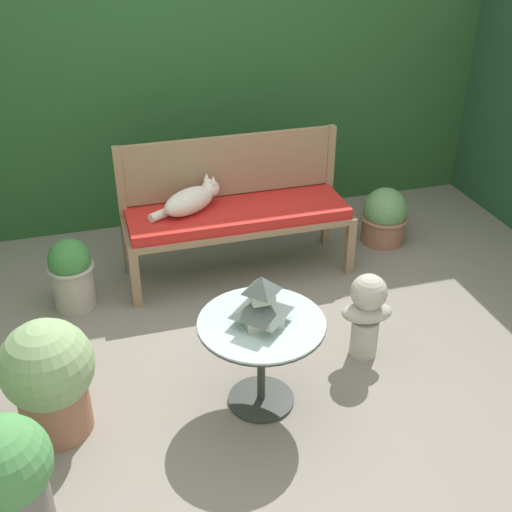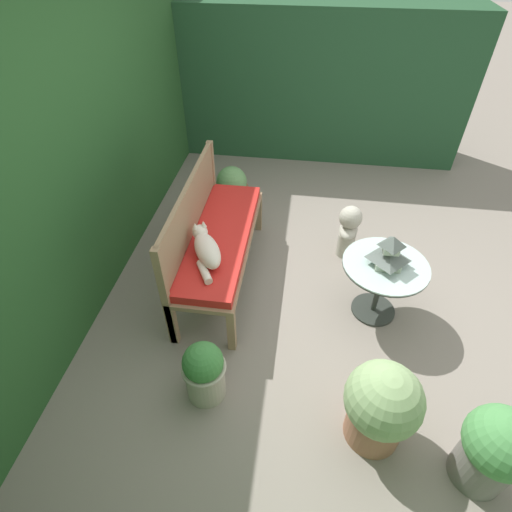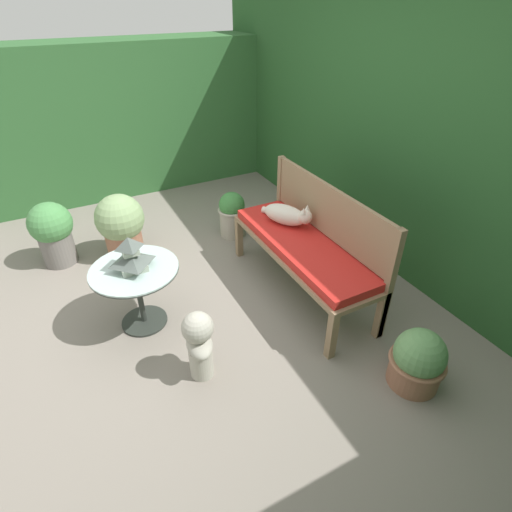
{
  "view_description": "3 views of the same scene",
  "coord_description": "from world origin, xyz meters",
  "px_view_note": "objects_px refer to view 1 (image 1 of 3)",
  "views": [
    {
      "loc": [
        -0.83,
        -2.96,
        2.48
      ],
      "look_at": [
        0.12,
        0.33,
        0.48
      ],
      "focal_mm": 45.0,
      "sensor_mm": 36.0,
      "label": 1
    },
    {
      "loc": [
        -2.43,
        0.27,
        2.62
      ],
      "look_at": [
        -0.0,
        0.61,
        0.44
      ],
      "focal_mm": 28.0,
      "sensor_mm": 36.0,
      "label": 2
    },
    {
      "loc": [
        2.5,
        -0.72,
        2.27
      ],
      "look_at": [
        0.26,
        0.45,
        0.58
      ],
      "focal_mm": 28.0,
      "sensor_mm": 36.0,
      "label": 3
    }
  ],
  "objects_px": {
    "patio_table": "(261,340)",
    "potted_plant_bench_right": "(7,478)",
    "potted_plant_patio_mid": "(72,273)",
    "cat": "(191,200)",
    "potted_plant_hedge_corner": "(384,217)",
    "garden_bench": "(238,218)",
    "garden_bust": "(367,311)",
    "pagoda_birdhouse": "(262,303)",
    "potted_plant_table_near": "(49,377)"
  },
  "relations": [
    {
      "from": "patio_table",
      "to": "potted_plant_bench_right",
      "type": "relative_size",
      "value": 1.04
    },
    {
      "from": "potted_plant_patio_mid",
      "to": "cat",
      "type": "bearing_deg",
      "value": 10.57
    },
    {
      "from": "potted_plant_bench_right",
      "to": "potted_plant_hedge_corner",
      "type": "height_order",
      "value": "potted_plant_bench_right"
    },
    {
      "from": "potted_plant_bench_right",
      "to": "potted_plant_hedge_corner",
      "type": "relative_size",
      "value": 1.43
    },
    {
      "from": "patio_table",
      "to": "potted_plant_bench_right",
      "type": "xyz_separation_m",
      "value": [
        -1.25,
        -0.51,
        -0.07
      ]
    },
    {
      "from": "garden_bench",
      "to": "potted_plant_bench_right",
      "type": "xyz_separation_m",
      "value": [
        -1.48,
        -1.86,
        -0.09
      ]
    },
    {
      "from": "garden_bust",
      "to": "potted_plant_hedge_corner",
      "type": "distance_m",
      "value": 1.47
    },
    {
      "from": "pagoda_birdhouse",
      "to": "garden_bust",
      "type": "distance_m",
      "value": 0.82
    },
    {
      "from": "potted_plant_patio_mid",
      "to": "pagoda_birdhouse",
      "type": "bearing_deg",
      "value": -52.69
    },
    {
      "from": "patio_table",
      "to": "potted_plant_table_near",
      "type": "xyz_separation_m",
      "value": [
        -1.08,
        0.1,
        -0.07
      ]
    },
    {
      "from": "pagoda_birdhouse",
      "to": "garden_bust",
      "type": "xyz_separation_m",
      "value": [
        0.71,
        0.23,
        -0.34
      ]
    },
    {
      "from": "potted_plant_table_near",
      "to": "potted_plant_hedge_corner",
      "type": "bearing_deg",
      "value": 28.85
    },
    {
      "from": "cat",
      "to": "potted_plant_hedge_corner",
      "type": "distance_m",
      "value": 1.6
    },
    {
      "from": "garden_bench",
      "to": "patio_table",
      "type": "bearing_deg",
      "value": -99.68
    },
    {
      "from": "garden_bench",
      "to": "patio_table",
      "type": "relative_size",
      "value": 2.4
    },
    {
      "from": "pagoda_birdhouse",
      "to": "potted_plant_bench_right",
      "type": "relative_size",
      "value": 0.43
    },
    {
      "from": "patio_table",
      "to": "garden_bust",
      "type": "distance_m",
      "value": 0.76
    },
    {
      "from": "potted_plant_bench_right",
      "to": "garden_bench",
      "type": "bearing_deg",
      "value": 51.46
    },
    {
      "from": "patio_table",
      "to": "potted_plant_patio_mid",
      "type": "xyz_separation_m",
      "value": [
        -0.94,
        1.23,
        -0.16
      ]
    },
    {
      "from": "patio_table",
      "to": "garden_bench",
      "type": "bearing_deg",
      "value": 80.32
    },
    {
      "from": "potted_plant_table_near",
      "to": "potted_plant_bench_right",
      "type": "bearing_deg",
      "value": -105.92
    },
    {
      "from": "cat",
      "to": "garden_bench",
      "type": "bearing_deg",
      "value": -36.54
    },
    {
      "from": "potted_plant_patio_mid",
      "to": "potted_plant_hedge_corner",
      "type": "height_order",
      "value": "potted_plant_patio_mid"
    },
    {
      "from": "pagoda_birdhouse",
      "to": "potted_plant_hedge_corner",
      "type": "xyz_separation_m",
      "value": [
        1.45,
        1.49,
        -0.44
      ]
    },
    {
      "from": "cat",
      "to": "potted_plant_hedge_corner",
      "type": "xyz_separation_m",
      "value": [
        1.54,
        0.1,
        -0.4
      ]
    },
    {
      "from": "cat",
      "to": "potted_plant_table_near",
      "type": "distance_m",
      "value": 1.64
    },
    {
      "from": "garden_bust",
      "to": "potted_plant_bench_right",
      "type": "bearing_deg",
      "value": -149.72
    },
    {
      "from": "cat",
      "to": "patio_table",
      "type": "height_order",
      "value": "cat"
    },
    {
      "from": "garden_bench",
      "to": "potted_plant_patio_mid",
      "type": "distance_m",
      "value": 1.19
    },
    {
      "from": "cat",
      "to": "potted_plant_patio_mid",
      "type": "relative_size",
      "value": 1.05
    },
    {
      "from": "garden_bench",
      "to": "potted_plant_bench_right",
      "type": "height_order",
      "value": "potted_plant_bench_right"
    },
    {
      "from": "garden_bench",
      "to": "potted_plant_patio_mid",
      "type": "bearing_deg",
      "value": -174.16
    },
    {
      "from": "patio_table",
      "to": "potted_plant_hedge_corner",
      "type": "xyz_separation_m",
      "value": [
        1.45,
        1.49,
        -0.21
      ]
    },
    {
      "from": "potted_plant_hedge_corner",
      "to": "cat",
      "type": "bearing_deg",
      "value": -176.21
    },
    {
      "from": "pagoda_birdhouse",
      "to": "garden_bust",
      "type": "relative_size",
      "value": 0.49
    },
    {
      "from": "garden_bench",
      "to": "potted_plant_table_near",
      "type": "xyz_separation_m",
      "value": [
        -1.31,
        -1.25,
        -0.09
      ]
    },
    {
      "from": "patio_table",
      "to": "garden_bust",
      "type": "bearing_deg",
      "value": 17.69
    },
    {
      "from": "garden_bust",
      "to": "potted_plant_patio_mid",
      "type": "xyz_separation_m",
      "value": [
        -1.65,
        1.0,
        -0.05
      ]
    },
    {
      "from": "potted_plant_patio_mid",
      "to": "potted_plant_bench_right",
      "type": "bearing_deg",
      "value": -100.15
    },
    {
      "from": "garden_bench",
      "to": "potted_plant_hedge_corner",
      "type": "xyz_separation_m",
      "value": [
        1.22,
        0.14,
        -0.23
      ]
    },
    {
      "from": "cat",
      "to": "garden_bust",
      "type": "distance_m",
      "value": 1.44
    },
    {
      "from": "garden_bench",
      "to": "potted_plant_table_near",
      "type": "bearing_deg",
      "value": -136.22
    },
    {
      "from": "potted_plant_hedge_corner",
      "to": "patio_table",
      "type": "bearing_deg",
      "value": -134.26
    },
    {
      "from": "patio_table",
      "to": "pagoda_birdhouse",
      "type": "distance_m",
      "value": 0.23
    },
    {
      "from": "pagoda_birdhouse",
      "to": "potted_plant_bench_right",
      "type": "distance_m",
      "value": 1.38
    },
    {
      "from": "patio_table",
      "to": "potted_plant_hedge_corner",
      "type": "relative_size",
      "value": 1.49
    },
    {
      "from": "potted_plant_table_near",
      "to": "potted_plant_patio_mid",
      "type": "bearing_deg",
      "value": 83.03
    },
    {
      "from": "potted_plant_bench_right",
      "to": "patio_table",
      "type": "bearing_deg",
      "value": 22.1
    },
    {
      "from": "cat",
      "to": "pagoda_birdhouse",
      "type": "bearing_deg",
      "value": -115.94
    },
    {
      "from": "potted_plant_table_near",
      "to": "cat",
      "type": "bearing_deg",
      "value": 52.66
    }
  ]
}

